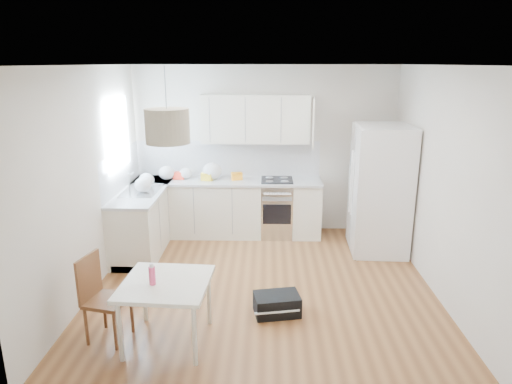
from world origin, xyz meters
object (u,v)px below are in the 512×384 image
Objects in this scene: dining_chair at (107,299)px; gym_bag at (277,304)px; refrigerator at (381,189)px; dining_table at (166,288)px.

gym_bag is at bearing 30.19° from dining_chair.
refrigerator is 2.59m from gym_bag.
refrigerator is 2.09× the size of dining_chair.
refrigerator reaches higher than gym_bag.
dining_table is 0.62m from dining_chair.
dining_chair is at bearing -140.99° from refrigerator.
gym_bag is (-1.56, -1.91, -0.82)m from refrigerator.
dining_table is at bearing -164.15° from gym_bag.
refrigerator reaches higher than dining_table.
refrigerator is 3.75× the size of gym_bag.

